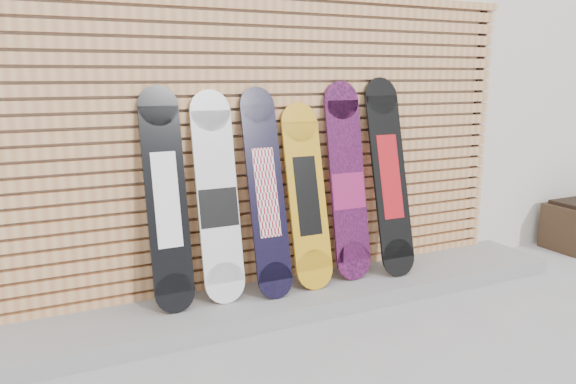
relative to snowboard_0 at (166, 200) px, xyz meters
name	(u,v)px	position (x,y,z in m)	size (l,w,h in m)	color
ground	(357,338)	(1.02, -0.79, -0.87)	(80.00, 80.00, 0.00)	#949497
building	(235,65)	(1.52, 2.71, 0.93)	(12.00, 5.00, 3.60)	beige
concrete_step	(291,297)	(0.87, -0.11, -0.81)	(4.60, 0.70, 0.12)	gray
slat_wall	(274,140)	(0.87, 0.18, 0.34)	(4.26, 0.08, 2.29)	tan
snowboard_0	(166,200)	(0.00, 0.00, 0.00)	(0.27, 0.32, 1.50)	black
snowboard_1	(218,199)	(0.36, 0.00, -0.03)	(0.29, 0.31, 1.47)	white
snowboard_2	(266,193)	(0.71, -0.04, -0.01)	(0.26, 0.39, 1.49)	black
snowboard_3	(307,196)	(1.05, -0.02, -0.07)	(0.30, 0.36, 1.37)	orange
snowboard_4	(348,182)	(1.42, 0.00, 0.00)	(0.30, 0.31, 1.53)	black
snowboard_5	(390,177)	(1.78, -0.04, 0.02)	(0.30, 0.40, 1.55)	black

